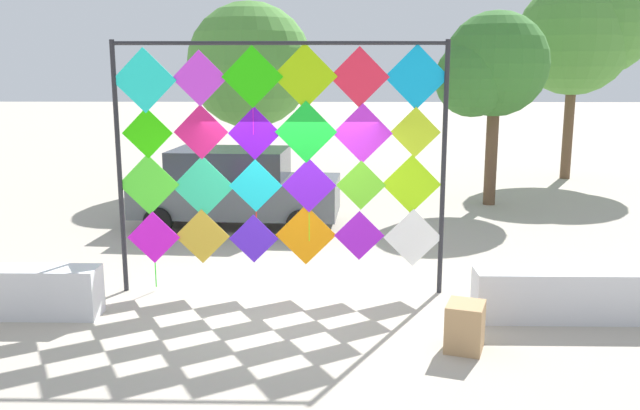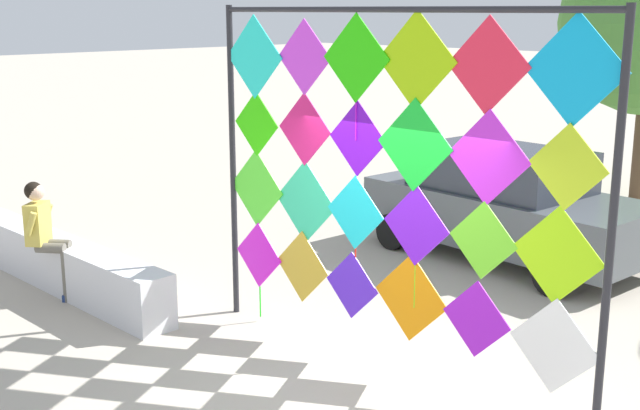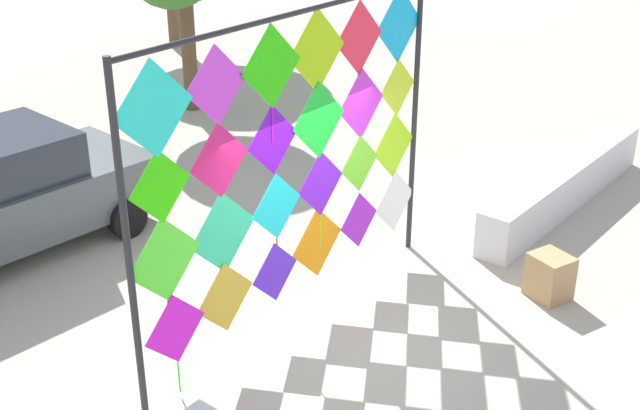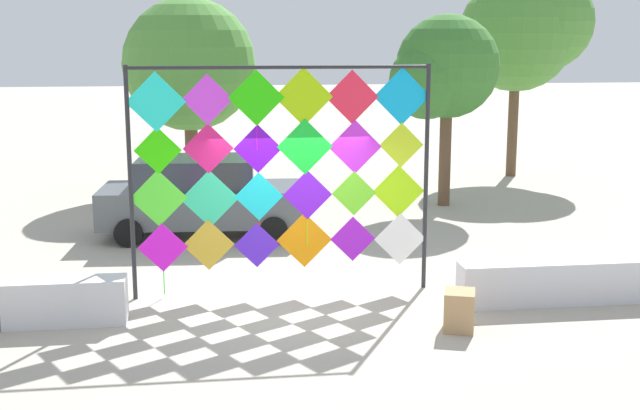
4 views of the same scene
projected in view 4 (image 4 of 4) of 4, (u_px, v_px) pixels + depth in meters
The scene contains 8 objects.
ground at pixel (295, 305), 12.87m from camera, with size 120.00×120.00×0.00m, color #ADA393.
plaza_ledge_right at pixel (603, 280), 13.02m from camera, with size 4.56×0.48×0.66m, color silver.
kite_display_rack at pixel (281, 162), 13.08m from camera, with size 4.71×0.07×3.63m.
parked_car at pixel (202, 196), 17.27m from camera, with size 4.28×2.23×1.62m.
cardboard_box_large at pixel (459, 310), 11.74m from camera, with size 0.42×0.47×0.56m, color tan.
tree_broadleaf at pixel (194, 68), 21.81m from camera, with size 3.46×3.44×5.06m.
tree_palm_like at pixel (525, 30), 24.13m from camera, with size 3.82×3.31×5.85m.
tree_far_right at pixel (444, 72), 19.84m from camera, with size 2.69×2.45×4.58m.
Camera 4 is at (-1.26, -12.26, 4.03)m, focal length 47.23 mm.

